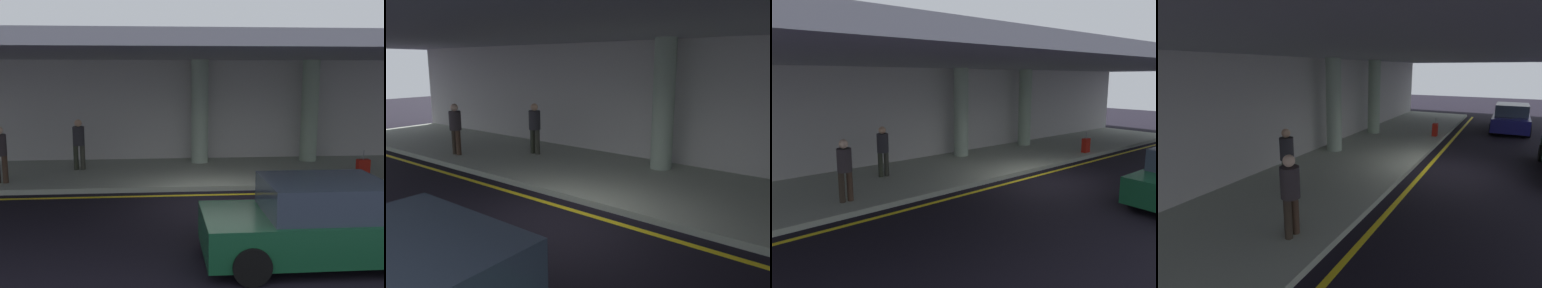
% 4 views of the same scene
% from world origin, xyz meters
% --- Properties ---
extents(ground_plane, '(60.00, 60.00, 0.00)m').
position_xyz_m(ground_plane, '(0.00, 0.00, 0.00)').
color(ground_plane, black).
extents(sidewalk, '(26.00, 4.20, 0.15)m').
position_xyz_m(sidewalk, '(0.00, 3.10, 0.07)').
color(sidewalk, '#959D8E').
rests_on(sidewalk, ground).
extents(lane_stripe_yellow, '(26.00, 0.14, 0.01)m').
position_xyz_m(lane_stripe_yellow, '(0.00, 0.61, 0.00)').
color(lane_stripe_yellow, yellow).
rests_on(lane_stripe_yellow, ground).
extents(support_column_far_left, '(0.61, 0.61, 3.65)m').
position_xyz_m(support_column_far_left, '(0.00, 4.45, 1.97)').
color(support_column_far_left, '#91A491').
rests_on(support_column_far_left, sidewalk).
extents(support_column_left_mid, '(0.61, 0.61, 3.65)m').
position_xyz_m(support_column_left_mid, '(4.00, 4.45, 1.97)').
color(support_column_left_mid, '#8FA48D').
rests_on(support_column_left_mid, sidewalk).
extents(ceiling_overhang, '(28.00, 13.20, 0.30)m').
position_xyz_m(ceiling_overhang, '(0.00, 2.60, 3.95)').
color(ceiling_overhang, '#91919E').
rests_on(ceiling_overhang, support_column_far_left).
extents(terminal_back_wall, '(26.00, 0.30, 3.80)m').
position_xyz_m(terminal_back_wall, '(0.00, 5.35, 1.90)').
color(terminal_back_wall, '#B4B2AF').
rests_on(terminal_back_wall, ground).
extents(car_navy, '(4.10, 1.92, 1.50)m').
position_xyz_m(car_navy, '(8.55, -1.82, 0.71)').
color(car_navy, navy).
rests_on(car_navy, ground).
extents(traveler_with_luggage, '(0.38, 0.38, 1.68)m').
position_xyz_m(traveler_with_luggage, '(-6.08, 1.83, 1.11)').
color(traveler_with_luggage, '#2E251C').
rests_on(traveler_with_luggage, sidewalk).
extents(person_waiting_for_ride, '(0.38, 0.38, 1.68)m').
position_xyz_m(person_waiting_for_ride, '(-4.11, 3.51, 1.11)').
color(person_waiting_for_ride, '#262A1F').
rests_on(person_waiting_for_ride, sidewalk).
extents(suitcase_upright_primary, '(0.36, 0.22, 0.90)m').
position_xyz_m(suitcase_upright_primary, '(4.68, 1.45, 0.46)').
color(suitcase_upright_primary, '#A0170E').
rests_on(suitcase_upright_primary, sidewalk).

